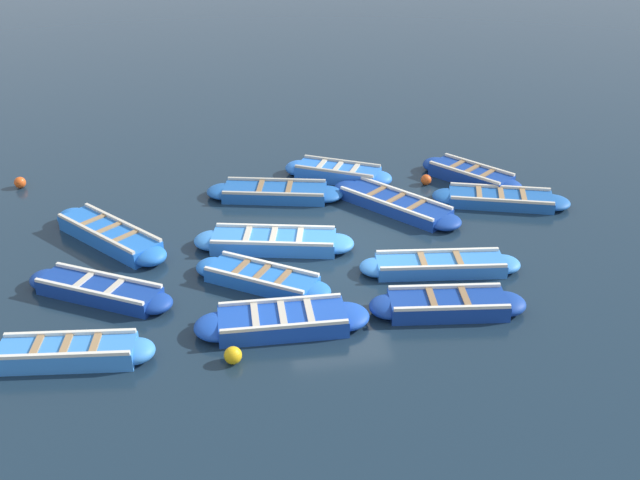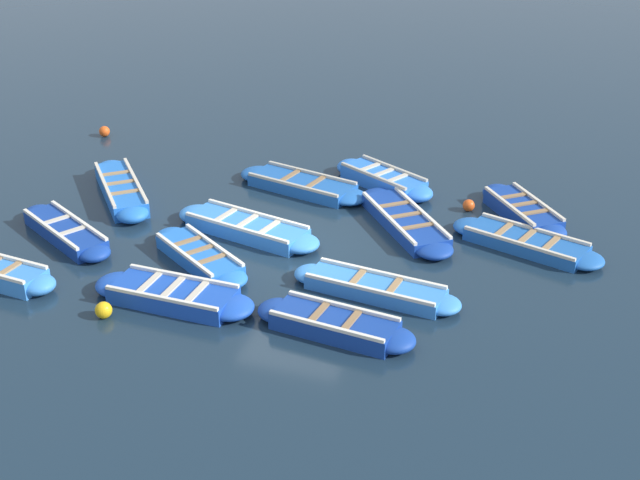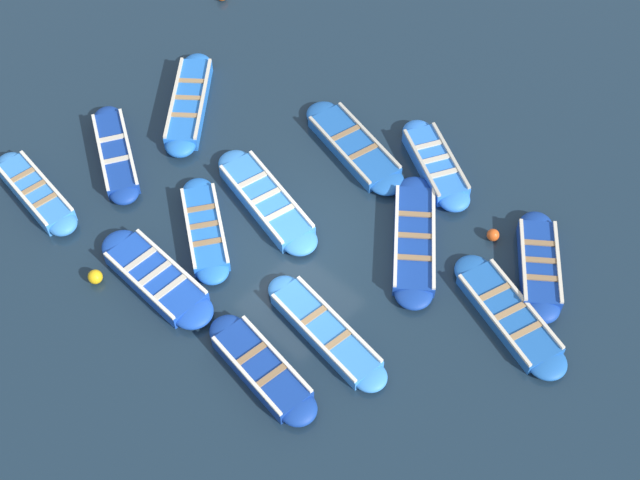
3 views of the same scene
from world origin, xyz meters
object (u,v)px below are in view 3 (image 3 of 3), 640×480
object	(u,v)px
boat_tucked	(354,147)
boat_bow_out	(205,229)
boat_outer_left	(266,201)
boat_inner_gap	(326,332)
boat_outer_right	(156,278)
boat_near_quay	(116,154)
boat_drifting	(509,315)
boat_broadside	(36,193)
boat_stern_in	(414,240)
buoy_yellow_far	(95,277)
boat_mid_row	(435,164)
boat_far_corner	(262,369)
boat_alongside	(539,265)
buoy_white_drifting	(493,235)
boat_centre	(189,103)

from	to	relation	value
boat_tucked	boat_bow_out	bearing A→B (deg)	169.28
boat_outer_left	boat_inner_gap	bearing A→B (deg)	-115.99
boat_tucked	boat_outer_right	world-z (taller)	boat_outer_right
boat_near_quay	boat_outer_left	bearing A→B (deg)	-69.04
boat_tucked	boat_bow_out	world-z (taller)	boat_bow_out
boat_drifting	boat_broadside	bearing A→B (deg)	115.40
boat_tucked	boat_bow_out	distance (m)	4.56
boat_stern_in	buoy_yellow_far	world-z (taller)	boat_stern_in
boat_broadside	boat_mid_row	bearing A→B (deg)	-41.85
boat_far_corner	boat_alongside	size ratio (longest dim) A/B	1.12
boat_mid_row	boat_outer_right	bearing A→B (deg)	160.23
boat_drifting	boat_stern_in	bearing A→B (deg)	86.23
boat_far_corner	buoy_yellow_far	world-z (taller)	boat_far_corner
boat_inner_gap	boat_alongside	bearing A→B (deg)	-27.65
boat_drifting	buoy_white_drifting	world-z (taller)	boat_drifting
boat_tucked	boat_outer_left	xyz separation A→B (m)	(-2.85, 0.38, 0.02)
boat_drifting	buoy_white_drifting	xyz separation A→B (m)	(1.60, 1.60, 0.00)
boat_stern_in	boat_bow_out	size ratio (longest dim) A/B	1.16
boat_drifting	boat_alongside	xyz separation A→B (m)	(1.57, 0.27, 0.05)
boat_far_corner	boat_stern_in	bearing A→B (deg)	-2.43
boat_tucked	boat_inner_gap	xyz separation A→B (m)	(-4.61, -3.24, 0.00)
boat_outer_right	boat_stern_in	size ratio (longest dim) A/B	0.98
boat_drifting	boat_alongside	distance (m)	1.60
boat_bow_out	buoy_yellow_far	world-z (taller)	boat_bow_out
boat_broadside	boat_inner_gap	size ratio (longest dim) A/B	0.89
boat_outer_right	buoy_yellow_far	bearing A→B (deg)	131.21
boat_bow_out	boat_inner_gap	bearing A→B (deg)	-91.83
boat_outer_right	boat_broadside	world-z (taller)	boat_broadside
boat_drifting	boat_tucked	xyz separation A→B (m)	(1.48, 5.97, 0.01)
boat_outer_left	buoy_yellow_far	distance (m)	4.51
boat_far_corner	boat_inner_gap	xyz separation A→B (m)	(1.63, -0.37, -0.02)
boat_stern_in	boat_centre	size ratio (longest dim) A/B	1.04
boat_inner_gap	buoy_white_drifting	size ratio (longest dim) A/B	12.45
boat_tucked	boat_drifting	bearing A→B (deg)	-103.96
boat_stern_in	buoy_yellow_far	xyz separation A→B (m)	(-5.88, 4.76, 0.01)
boat_centre	boat_broadside	bearing A→B (deg)	174.43
boat_drifting	boat_far_corner	bearing A→B (deg)	146.86
boat_near_quay	boat_alongside	size ratio (longest dim) A/B	1.12
boat_far_corner	boat_alongside	distance (m)	6.94
buoy_white_drifting	boat_alongside	bearing A→B (deg)	-90.94
boat_drifting	boat_bow_out	xyz separation A→B (m)	(-3.00, 6.82, 0.01)
boat_drifting	boat_centre	size ratio (longest dim) A/B	1.07
boat_tucked	boat_outer_right	xyz separation A→B (m)	(-6.23, 0.62, 0.03)
boat_centre	buoy_yellow_far	xyz separation A→B (m)	(-5.31, -2.62, -0.03)
boat_bow_out	boat_broadside	distance (m)	4.44
boat_outer_left	boat_outer_right	distance (m)	3.39
boat_drifting	boat_near_quay	world-z (taller)	boat_near_quay
boat_drifting	boat_inner_gap	size ratio (longest dim) A/B	1.00
boat_alongside	buoy_yellow_far	bearing A→B (deg)	134.50
boat_stern_in	buoy_white_drifting	distance (m)	1.91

